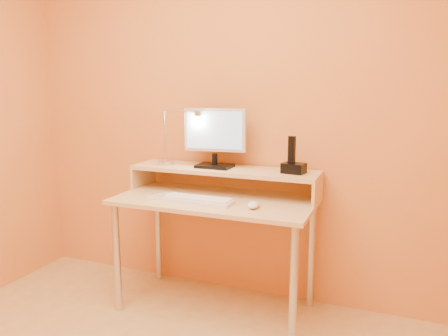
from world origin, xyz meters
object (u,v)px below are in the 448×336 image
at_px(monitor_panel, 215,130).
at_px(keyboard, 198,201).
at_px(lamp_base, 165,163).
at_px(mouse, 253,205).
at_px(remote_control, 160,196).
at_px(phone_dock, 294,168).

distance_m(monitor_panel, keyboard, 0.48).
bearing_deg(lamp_base, mouse, -19.39).
bearing_deg(keyboard, remote_control, 178.16).
height_order(lamp_base, remote_control, lamp_base).
relative_size(phone_dock, remote_control, 0.76).
xyz_separation_m(mouse, remote_control, (-0.60, 0.00, -0.01)).
bearing_deg(phone_dock, mouse, -111.33).
bearing_deg(monitor_panel, mouse, -45.39).
bearing_deg(remote_control, phone_dock, 43.25).
height_order(monitor_panel, phone_dock, monitor_panel).
bearing_deg(phone_dock, monitor_panel, -171.71).
bearing_deg(monitor_panel, keyboard, -94.37).
bearing_deg(mouse, monitor_panel, 133.79).
distance_m(lamp_base, remote_control, 0.30).
relative_size(monitor_panel, lamp_base, 3.96).
distance_m(keyboard, mouse, 0.34).
bearing_deg(lamp_base, phone_dock, 2.02).
xyz_separation_m(monitor_panel, lamp_base, (-0.34, -0.04, -0.23)).
bearing_deg(monitor_panel, remote_control, -138.21).
relative_size(lamp_base, phone_dock, 0.77).
height_order(lamp_base, keyboard, lamp_base).
bearing_deg(keyboard, monitor_panel, 92.67).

